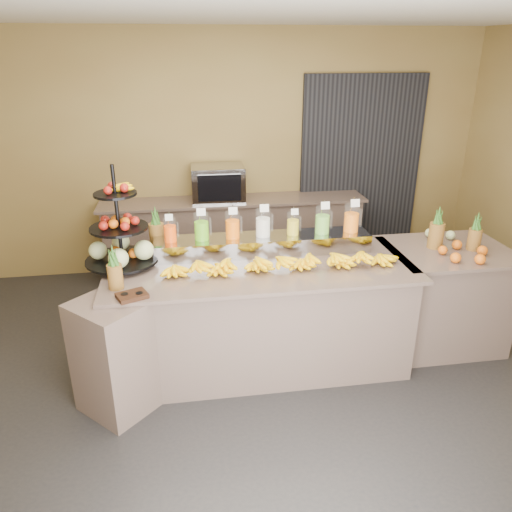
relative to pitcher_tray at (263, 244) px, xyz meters
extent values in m
plane|color=black|center=(-0.07, -0.58, -1.01)|extent=(6.00, 6.00, 0.00)
cube|color=olive|center=(-0.07, 1.93, 0.39)|extent=(6.00, 0.02, 2.80)
cube|color=silver|center=(-0.07, -0.58, 1.80)|extent=(6.00, 5.00, 0.02)
cube|color=black|center=(1.53, 1.88, 0.19)|extent=(1.50, 0.06, 2.20)
cube|color=gray|center=(-0.07, -0.28, -0.56)|extent=(2.40, 0.90, 0.90)
cube|color=gray|center=(-0.07, -0.28, -0.09)|extent=(2.50, 1.00, 0.03)
cube|color=gray|center=(-1.22, -0.68, -0.56)|extent=(0.71, 0.71, 0.90)
cube|color=gray|center=(1.63, -0.18, -0.56)|extent=(1.00, 0.80, 0.90)
cube|color=gray|center=(1.63, -0.18, -0.09)|extent=(1.08, 0.88, 0.03)
cube|color=gray|center=(-0.07, 1.67, -0.56)|extent=(3.00, 0.50, 0.90)
cube|color=gray|center=(-0.07, 1.67, -0.09)|extent=(3.10, 0.55, 0.03)
cube|color=gray|center=(0.00, 0.00, 0.00)|extent=(1.85, 0.30, 0.15)
cylinder|color=silver|center=(-0.78, 0.00, 0.17)|extent=(0.11, 0.11, 0.20)
cylinder|color=#FF4800|center=(-0.78, 0.00, 0.14)|extent=(0.10, 0.10, 0.13)
cylinder|color=gray|center=(-0.79, 0.01, 0.22)|extent=(0.01, 0.01, 0.23)
cube|color=white|center=(-0.78, -0.05, 0.30)|extent=(0.06, 0.02, 0.05)
cylinder|color=silver|center=(-0.52, 0.00, 0.19)|extent=(0.12, 0.12, 0.23)
cylinder|color=#56B515|center=(-0.52, 0.00, 0.15)|extent=(0.12, 0.12, 0.16)
cylinder|color=gray|center=(-0.54, 0.01, 0.24)|extent=(0.01, 0.01, 0.27)
cube|color=white|center=(-0.52, -0.06, 0.33)|extent=(0.07, 0.02, 0.06)
cylinder|color=silver|center=(-0.26, 0.00, 0.19)|extent=(0.12, 0.12, 0.23)
cylinder|color=#FF6701|center=(-0.26, 0.00, 0.15)|extent=(0.11, 0.11, 0.15)
cylinder|color=gray|center=(-0.28, 0.01, 0.24)|extent=(0.01, 0.01, 0.27)
cube|color=white|center=(-0.26, -0.06, 0.33)|extent=(0.07, 0.02, 0.06)
cylinder|color=silver|center=(0.00, 0.00, 0.19)|extent=(0.13, 0.13, 0.24)
cylinder|color=silver|center=(0.00, 0.00, 0.16)|extent=(0.12, 0.12, 0.16)
cylinder|color=gray|center=(-0.02, 0.01, 0.25)|extent=(0.01, 0.01, 0.28)
cube|color=white|center=(0.00, -0.06, 0.34)|extent=(0.07, 0.02, 0.06)
cylinder|color=silver|center=(0.26, 0.00, 0.17)|extent=(0.11, 0.11, 0.19)
cylinder|color=gold|center=(0.26, 0.00, 0.14)|extent=(0.10, 0.10, 0.13)
cylinder|color=gray|center=(0.25, 0.01, 0.22)|extent=(0.01, 0.01, 0.23)
cube|color=white|center=(0.26, -0.05, 0.30)|extent=(0.06, 0.02, 0.05)
cylinder|color=silver|center=(0.52, 0.00, 0.19)|extent=(0.13, 0.13, 0.23)
cylinder|color=#67B83B|center=(0.52, 0.00, 0.15)|extent=(0.12, 0.12, 0.16)
cylinder|color=gray|center=(0.50, 0.01, 0.24)|extent=(0.01, 0.01, 0.28)
cube|color=white|center=(0.52, -0.06, 0.34)|extent=(0.07, 0.02, 0.06)
cylinder|color=silver|center=(0.78, 0.00, 0.20)|extent=(0.13, 0.13, 0.24)
cylinder|color=orange|center=(0.78, 0.00, 0.16)|extent=(0.12, 0.12, 0.17)
cylinder|color=gray|center=(0.76, 0.01, 0.25)|extent=(0.01, 0.01, 0.29)
cube|color=white|center=(0.78, -0.06, 0.35)|extent=(0.08, 0.02, 0.07)
ellipsoid|color=yellow|center=(-0.75, -0.35, -0.03)|extent=(0.23, 0.17, 0.10)
ellipsoid|color=yellow|center=(-0.42, -0.35, -0.03)|extent=(0.23, 0.17, 0.10)
ellipsoid|color=yellow|center=(-0.09, -0.35, -0.03)|extent=(0.23, 0.17, 0.10)
ellipsoid|color=yellow|center=(0.25, -0.35, -0.03)|extent=(0.23, 0.17, 0.10)
ellipsoid|color=yellow|center=(0.58, -0.35, -0.03)|extent=(0.23, 0.17, 0.10)
ellipsoid|color=yellow|center=(0.91, -0.35, -0.03)|extent=(0.23, 0.17, 0.10)
ellipsoid|color=yellow|center=(-0.59, -0.35, 0.04)|extent=(0.19, 0.15, 0.09)
ellipsoid|color=yellow|center=(-0.36, -0.35, 0.04)|extent=(0.19, 0.15, 0.09)
ellipsoid|color=yellow|center=(-0.14, -0.35, 0.04)|extent=(0.19, 0.15, 0.09)
ellipsoid|color=yellow|center=(0.08, -0.35, 0.04)|extent=(0.19, 0.15, 0.09)
ellipsoid|color=yellow|center=(0.30, -0.35, 0.04)|extent=(0.19, 0.15, 0.09)
ellipsoid|color=yellow|center=(0.52, -0.35, 0.04)|extent=(0.19, 0.15, 0.09)
ellipsoid|color=yellow|center=(0.74, -0.35, 0.04)|extent=(0.19, 0.15, 0.09)
cylinder|color=black|center=(-1.17, -0.09, 0.34)|extent=(0.04, 0.04, 0.83)
cylinder|color=black|center=(-1.17, -0.09, -0.03)|extent=(0.75, 0.75, 0.02)
cylinder|color=black|center=(-1.17, -0.09, 0.25)|extent=(0.58, 0.58, 0.02)
cylinder|color=black|center=(-1.17, -0.09, 0.52)|extent=(0.42, 0.42, 0.02)
sphere|color=#B6C185|center=(-0.99, -0.09, 0.06)|extent=(0.16, 0.16, 0.16)
sphere|color=maroon|center=(-1.05, -0.09, 0.29)|extent=(0.07, 0.07, 0.07)
sphere|color=#E55A14|center=(-1.27, -0.09, 0.02)|extent=(0.08, 0.08, 0.08)
cube|color=black|center=(-1.06, -0.69, -0.06)|extent=(0.25, 0.22, 0.03)
cylinder|color=brown|center=(-1.18, -0.52, 0.02)|extent=(0.11, 0.11, 0.19)
cone|color=#21521B|center=(-1.18, -0.52, 0.19)|extent=(0.06, 0.06, 0.16)
cylinder|color=brown|center=(-0.90, 0.20, 0.05)|extent=(0.13, 0.13, 0.24)
cone|color=#21521B|center=(-0.90, 0.20, 0.25)|extent=(0.07, 0.07, 0.16)
cylinder|color=brown|center=(1.52, -0.12, 0.04)|extent=(0.12, 0.12, 0.23)
cylinder|color=brown|center=(1.84, -0.22, 0.02)|extent=(0.11, 0.11, 0.19)
ellipsoid|color=#E55A14|center=(1.67, -0.36, -0.03)|extent=(0.34, 0.23, 0.08)
cube|color=gray|center=(-0.25, 1.67, 0.13)|extent=(0.61, 0.43, 0.40)
camera|label=1|loc=(-0.67, -3.94, 1.56)|focal=35.00mm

